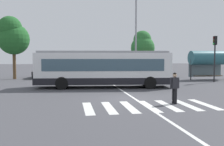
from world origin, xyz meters
TOP-DOWN VIEW (x-y plane):
  - ground_plane at (0.00, 0.00)m, footprint 160.00×160.00m
  - city_transit_bus at (-0.85, 5.80)m, footprint 11.44×3.81m
  - pedestrian_crossing_street at (2.03, -2.03)m, footprint 0.57×0.35m
  - parked_car_black at (-7.20, 16.34)m, footprint 2.12×4.61m
  - parked_car_white at (-4.41, 16.47)m, footprint 2.11×4.61m
  - parked_car_charcoal at (-1.75, 16.80)m, footprint 1.89×4.51m
  - parked_car_blue at (0.99, 16.42)m, footprint 2.04×4.58m
  - parked_car_teal at (3.59, 16.72)m, footprint 1.91×4.52m
  - parked_car_red at (6.43, 16.69)m, footprint 1.95×4.54m
  - traffic_light_far_corner at (10.91, 8.29)m, footprint 0.33×0.32m
  - bus_stop_shelter at (11.70, 10.74)m, footprint 4.31×1.54m
  - twin_arm_street_lamp at (3.85, 12.88)m, footprint 4.08×0.32m
  - background_tree_left at (-10.14, 15.28)m, footprint 3.57×3.57m
  - background_tree_right at (7.03, 20.77)m, footprint 3.54×3.54m
  - crosswalk_painted_stripes at (0.43, -2.46)m, footprint 6.76×3.11m
  - lane_center_line at (0.30, 2.00)m, footprint 0.16×24.00m

SIDE VIEW (x-z plane):
  - ground_plane at x=0.00m, z-range 0.00..0.00m
  - lane_center_line at x=0.30m, z-range 0.00..0.01m
  - crosswalk_painted_stripes at x=0.43m, z-range 0.00..0.01m
  - parked_car_black at x=-7.20m, z-range 0.09..1.44m
  - parked_car_white at x=-4.41m, z-range 0.09..1.44m
  - parked_car_charcoal at x=-1.75m, z-range 0.09..1.44m
  - parked_car_blue at x=0.99m, z-range 0.09..1.44m
  - parked_car_teal at x=3.59m, z-range 0.09..1.44m
  - parked_car_red at x=6.43m, z-range 0.09..1.44m
  - pedestrian_crossing_street at x=2.03m, z-range 0.11..1.83m
  - city_transit_bus at x=-0.85m, z-range 0.06..3.12m
  - bus_stop_shelter at x=11.70m, z-range 0.79..4.04m
  - traffic_light_far_corner at x=10.91m, z-range 0.80..5.50m
  - background_tree_right at x=7.03m, z-range 1.04..7.54m
  - background_tree_left at x=-10.14m, z-range 1.37..8.59m
  - twin_arm_street_lamp at x=3.85m, z-range 1.03..10.76m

